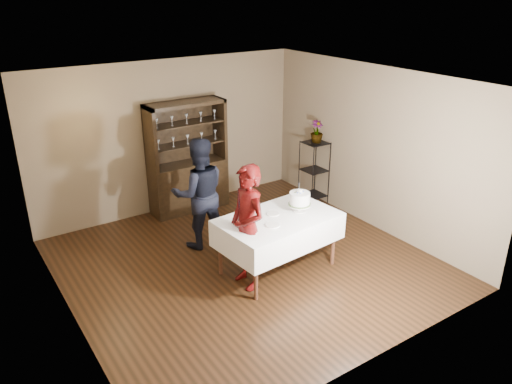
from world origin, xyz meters
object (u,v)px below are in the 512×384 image
china_hutch (188,175)px  cake (300,200)px  woman (247,227)px  man (199,194)px  cake_table (278,230)px  potted_plant (317,132)px  plant_etagere (314,170)px

china_hutch → cake: (0.46, -2.64, 0.35)m
woman → man: bearing=179.8°
woman → china_hutch: bearing=169.9°
cake_table → potted_plant: bearing=38.1°
cake_table → woman: 0.62m
china_hutch → plant_etagere: china_hutch is taller
plant_etagere → cake: 2.30m
cake → potted_plant: bearing=44.0°
china_hutch → cake_table: size_ratio=1.14×
cake_table → cake: cake is taller
china_hutch → cake: china_hutch is taller
china_hutch → potted_plant: china_hutch is taller
china_hutch → man: bearing=-109.4°
cake → woman: bearing=-175.2°
plant_etagere → potted_plant: (0.01, -0.01, 0.74)m
woman → potted_plant: woman is taller
china_hutch → man: china_hutch is taller
plant_etagere → potted_plant: bearing=-20.1°
potted_plant → woman: bearing=-147.2°
plant_etagere → man: man is taller
plant_etagere → cake_table: bearing=-141.6°
china_hutch → man: (-0.48, -1.35, 0.22)m
man → plant_etagere: bearing=-157.5°
woman → cake: (0.94, 0.08, 0.15)m
cake_table → man: size_ratio=0.99×
plant_etagere → man: (-2.56, -0.30, 0.23)m
woman → man: (0.00, 1.36, 0.01)m
plant_etagere → cake_table: plant_etagere is taller
plant_etagere → woman: woman is taller
cake_table → potted_plant: (2.00, 1.57, 0.75)m
man → cake_table: bearing=129.9°
cake_table → potted_plant: size_ratio=4.33×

